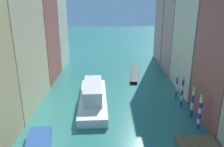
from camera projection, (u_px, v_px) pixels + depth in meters
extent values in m
plane|color=#28756B|center=(113.00, 80.00, 39.44)|extent=(154.00, 154.00, 0.00)
cube|color=beige|center=(2.00, 31.00, 27.22)|extent=(7.13, 11.10, 19.52)
cube|color=#B25147|center=(31.00, 29.00, 37.08)|extent=(7.13, 8.43, 17.30)
cube|color=beige|center=(45.00, 12.00, 45.08)|extent=(7.13, 8.80, 21.72)
cube|color=beige|center=(207.00, 28.00, 32.63)|extent=(7.13, 9.88, 18.74)
cube|color=tan|center=(188.00, 18.00, 40.79)|extent=(7.13, 7.07, 20.20)
cube|color=tan|center=(176.00, 10.00, 48.12)|extent=(7.13, 7.82, 21.96)
cylinder|color=#1E479E|center=(198.00, 126.00, 24.68)|extent=(0.35, 0.35, 0.62)
cylinder|color=white|center=(199.00, 121.00, 24.48)|extent=(0.35, 0.35, 0.62)
cylinder|color=#1E479E|center=(199.00, 116.00, 24.28)|extent=(0.35, 0.35, 0.62)
cylinder|color=white|center=(200.00, 111.00, 24.08)|extent=(0.35, 0.35, 0.62)
cylinder|color=#1E479E|center=(201.00, 105.00, 23.88)|extent=(0.35, 0.35, 0.62)
cylinder|color=white|center=(201.00, 100.00, 23.68)|extent=(0.35, 0.35, 0.62)
sphere|color=gold|center=(202.00, 96.00, 23.54)|extent=(0.38, 0.38, 0.38)
cylinder|color=#1E479E|center=(191.00, 113.00, 27.12)|extent=(0.33, 0.33, 0.94)
cylinder|color=white|center=(192.00, 106.00, 26.82)|extent=(0.33, 0.33, 0.94)
cylinder|color=#1E479E|center=(193.00, 99.00, 26.52)|extent=(0.33, 0.33, 0.94)
cylinder|color=white|center=(194.00, 91.00, 26.22)|extent=(0.33, 0.33, 0.94)
sphere|color=gold|center=(195.00, 87.00, 26.03)|extent=(0.36, 0.36, 0.36)
cylinder|color=#1E479E|center=(181.00, 103.00, 30.07)|extent=(0.29, 0.29, 0.71)
cylinder|color=white|center=(181.00, 98.00, 29.84)|extent=(0.29, 0.29, 0.71)
cylinder|color=#1E479E|center=(182.00, 93.00, 29.62)|extent=(0.29, 0.29, 0.71)
cylinder|color=white|center=(183.00, 88.00, 29.39)|extent=(0.29, 0.29, 0.71)
cylinder|color=#1E479E|center=(183.00, 83.00, 29.17)|extent=(0.29, 0.29, 0.71)
sphere|color=gold|center=(183.00, 79.00, 29.02)|extent=(0.32, 0.32, 0.32)
cylinder|color=#1E479E|center=(176.00, 94.00, 32.29)|extent=(0.24, 0.24, 1.03)
cylinder|color=white|center=(177.00, 87.00, 31.96)|extent=(0.24, 0.24, 1.03)
cylinder|color=#1E479E|center=(177.00, 81.00, 31.63)|extent=(0.24, 0.24, 1.03)
cylinder|color=white|center=(178.00, 74.00, 31.31)|extent=(0.24, 0.24, 1.03)
sphere|color=gold|center=(178.00, 69.00, 31.11)|extent=(0.27, 0.27, 0.27)
cube|color=white|center=(93.00, 100.00, 30.52)|extent=(4.19, 12.69, 1.01)
cube|color=silver|center=(93.00, 90.00, 30.06)|extent=(2.73, 6.91, 1.82)
cube|color=black|center=(135.00, 73.00, 42.08)|extent=(2.60, 10.35, 0.47)
cube|color=#234C93|center=(39.00, 145.00, 21.34)|extent=(3.15, 5.43, 0.86)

